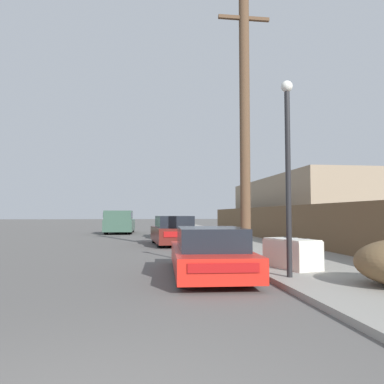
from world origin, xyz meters
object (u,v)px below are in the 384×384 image
Objects in this scene: car_parked_mid at (173,231)px; street_lamp at (288,161)px; car_parked_far at (170,227)px; pickup_truck at (120,222)px; discarded_fridge at (292,253)px; utility_pole at (245,119)px; parked_sports_car_red at (209,253)px.

street_lamp reaches higher than car_parked_mid.
pickup_truck is at bearing 129.89° from car_parked_far.
pickup_truck is at bearing 102.93° from car_parked_mid.
pickup_truck is at bearing 90.75° from discarded_fridge.
car_parked_far is 0.49× the size of utility_pole.
discarded_fridge is 0.38× the size of car_parked_mid.
parked_sports_car_red is 0.53× the size of utility_pole.
car_parked_far is at bearing 126.33° from pickup_truck.
pickup_truck reaches higher than car_parked_far.
car_parked_far is 12.95m from utility_pole.
street_lamp is at bearing -83.97° from car_parked_mid.
utility_pole is at bearing 108.10° from pickup_truck.
street_lamp is (-0.20, -4.27, -2.05)m from utility_pole.
car_parked_mid is (-0.15, 9.16, 0.12)m from parked_sports_car_red.
pickup_truck is (-3.27, 11.10, 0.22)m from car_parked_mid.
car_parked_mid is 1.02× the size of street_lamp.
discarded_fridge is 9.31m from car_parked_mid.
discarded_fridge is 15.24m from car_parked_far.
discarded_fridge is 2.19m from parked_sports_car_red.
pickup_truck is at bearing 102.66° from parked_sports_car_red.
car_parked_mid is 0.83× the size of pickup_truck.
utility_pole is (-0.40, 2.93, 4.25)m from discarded_fridge.
car_parked_far is at bearing 92.69° from parked_sports_car_red.
car_parked_mid is 10.69m from street_lamp.
street_lamp reaches higher than discarded_fridge.
parked_sports_car_red is at bearing -120.17° from utility_pole.
discarded_fridge is at bearing -77.36° from car_parked_far.
parked_sports_car_red is 2.92m from street_lamp.
parked_sports_car_red is 15.26m from car_parked_far.
parked_sports_car_red is 1.07× the size of car_parked_mid.
car_parked_far is 6.13m from pickup_truck.
car_parked_mid reaches higher than parked_sports_car_red.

